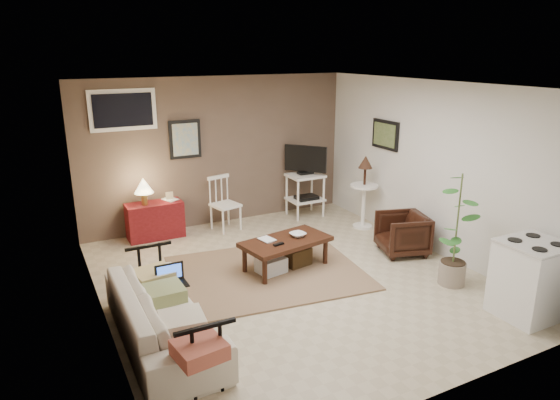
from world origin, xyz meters
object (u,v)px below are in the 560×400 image
coffee_table (285,252)px  red_console (154,217)px  tv_stand (306,179)px  stove (530,279)px  armchair (402,232)px  sofa (162,306)px  side_table (364,184)px  potted_plant (457,226)px  spindle_chair (225,205)px

coffee_table → red_console: red_console is taller
tv_stand → stove: (0.43, -4.06, -0.23)m
armchair → stove: (0.06, -1.98, 0.11)m
sofa → side_table: (3.76, 1.81, 0.35)m
red_console → tv_stand: (2.59, -0.14, 0.32)m
red_console → coffee_table: bearing=-57.3°
tv_stand → side_table: 1.09m
sofa → side_table: side_table is taller
sofa → stove: stove is taller
stove → coffee_table: bearing=128.2°
sofa → tv_stand: size_ratio=1.60×
tv_stand → potted_plant: 3.15m
potted_plant → spindle_chair: bearing=119.4°
spindle_chair → tv_stand: tv_stand is taller
side_table → stove: side_table is taller
red_console → spindle_chair: (1.10, -0.14, 0.07)m
red_console → tv_stand: bearing=-3.0°
sofa → stove: size_ratio=2.31×
potted_plant → stove: size_ratio=1.67×
potted_plant → armchair: bearing=84.4°
spindle_chair → potted_plant: bearing=-60.6°
tv_stand → side_table: tv_stand is taller
coffee_table → stove: bearing=-51.8°
tv_stand → potted_plant: (0.27, -3.13, 0.11)m
tv_stand → side_table: size_ratio=1.04×
sofa → armchair: (3.60, 0.67, -0.07)m
coffee_table → red_console: size_ratio=1.29×
spindle_chair → stove: bearing=-64.7°
red_console → potted_plant: potted_plant is taller
side_table → armchair: (-0.16, -1.14, -0.42)m
coffee_table → stove: 2.89m
side_table → stove: 3.13m
coffee_table → side_table: 2.13m
spindle_chair → potted_plant: size_ratio=0.61×
tv_stand → armchair: tv_stand is taller
tv_stand → spindle_chair: bearing=-180.0°
red_console → stove: size_ratio=1.13×
tv_stand → side_table: (0.54, -0.95, 0.08)m
red_console → stove: bearing=-54.2°
sofa → side_table: 4.19m
tv_stand → stove: bearing=-83.9°
armchair → potted_plant: size_ratio=0.45×
coffee_table → side_table: (1.89, 0.85, 0.49)m
red_console → spindle_chair: bearing=-7.2°
side_table → armchair: 1.22m
spindle_chair → armchair: bearing=-48.1°
red_console → tv_stand: 2.62m
coffee_table → side_table: side_table is taller
coffee_table → sofa: bearing=-153.0°
side_table → armchair: side_table is taller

